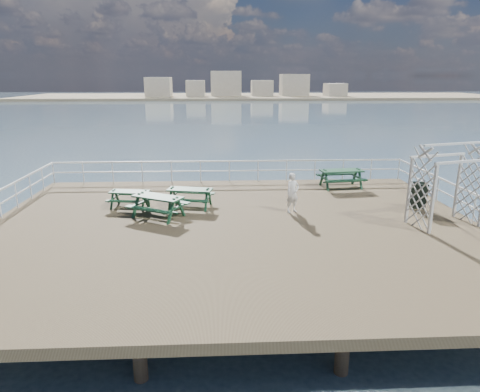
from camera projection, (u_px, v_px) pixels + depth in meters
name	position (u px, v px, depth m)	size (l,w,h in m)	color
ground	(234.00, 230.00, 15.48)	(18.00, 14.00, 0.30)	brown
sea_backdrop	(257.00, 93.00, 145.05)	(300.00, 300.00, 9.20)	#384F5F
railing	(230.00, 185.00, 17.67)	(17.77, 13.76, 1.10)	silver
picnic_table_a	(190.00, 194.00, 17.57)	(2.07, 1.80, 0.88)	#143820
picnic_table_b	(158.00, 202.00, 16.30)	(2.46, 2.31, 0.95)	#143820
picnic_table_c	(341.00, 175.00, 20.66)	(2.18, 1.83, 0.98)	#143820
picnic_table_d	(130.00, 195.00, 17.58)	(1.76, 1.51, 0.77)	#143820
trellis_arbor	(446.00, 189.00, 15.27)	(2.66, 1.87, 2.99)	silver
sandwich_board	(418.00, 196.00, 17.32)	(0.79, 0.67, 1.11)	black
person	(293.00, 193.00, 16.84)	(0.58, 0.38, 1.58)	white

